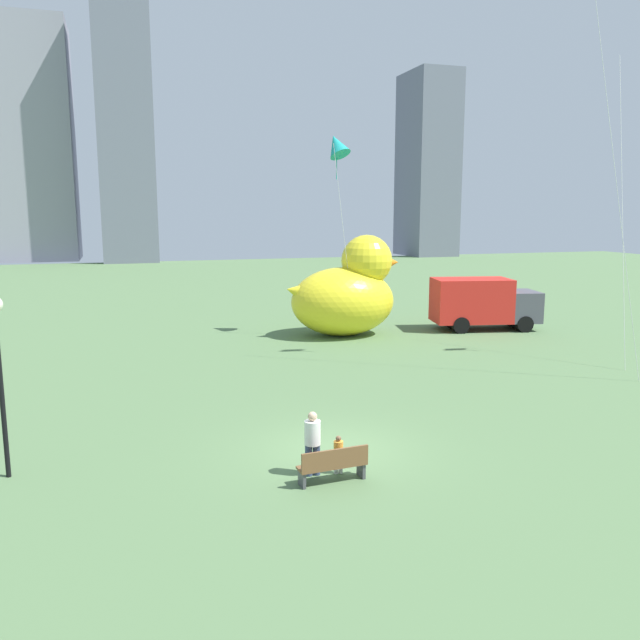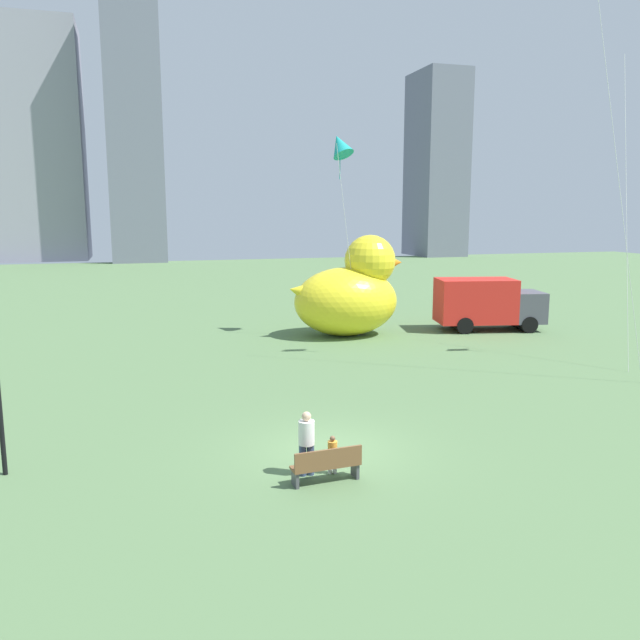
{
  "view_description": "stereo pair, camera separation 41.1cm",
  "coord_description": "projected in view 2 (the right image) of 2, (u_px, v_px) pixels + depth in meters",
  "views": [
    {
      "loc": [
        -5.41,
        -15.92,
        6.55
      ],
      "look_at": [
        1.71,
        6.81,
        2.46
      ],
      "focal_mm": 35.84,
      "sensor_mm": 36.0,
      "label": 1
    },
    {
      "loc": [
        -5.02,
        -16.04,
        6.55
      ],
      "look_at": [
        1.71,
        6.81,
        2.46
      ],
      "focal_mm": 35.84,
      "sensor_mm": 36.0,
      "label": 2
    }
  ],
  "objects": [
    {
      "name": "ground_plane",
      "position": [
        330.0,
        450.0,
        17.67
      ],
      "size": [
        140.0,
        140.0,
        0.0
      ],
      "primitive_type": "plane",
      "color": "#547348"
    },
    {
      "name": "park_bench",
      "position": [
        327.0,
        464.0,
        15.47
      ],
      "size": [
        1.76,
        0.58,
        0.9
      ],
      "color": "brown",
      "rests_on": "ground"
    },
    {
      "name": "person_adult",
      "position": [
        307.0,
        440.0,
        15.87
      ],
      "size": [
        0.4,
        0.4,
        1.65
      ],
      "color": "#38476B",
      "rests_on": "ground"
    },
    {
      "name": "person_child",
      "position": [
        332.0,
        453.0,
        16.03
      ],
      "size": [
        0.24,
        0.24,
        0.99
      ],
      "color": "silver",
      "rests_on": "ground"
    },
    {
      "name": "giant_inflatable_duck",
      "position": [
        350.0,
        293.0,
        33.66
      ],
      "size": [
        6.39,
        4.1,
        5.29
      ],
      "color": "yellow",
      "rests_on": "ground"
    },
    {
      "name": "box_truck",
      "position": [
        487.0,
        304.0,
        35.23
      ],
      "size": [
        6.14,
        3.44,
        2.85
      ],
      "color": "red",
      "rests_on": "ground"
    },
    {
      "name": "city_skyline",
      "position": [
        159.0,
        143.0,
        85.18
      ],
      "size": [
        62.66,
        17.07,
        34.75
      ],
      "color": "gray",
      "rests_on": "ground"
    },
    {
      "name": "kite_teal",
      "position": [
        340.0,
        146.0,
        32.42
      ],
      "size": [
        1.78,
        1.85,
        10.57
      ],
      "color": "silver",
      "rests_on": "ground"
    }
  ]
}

